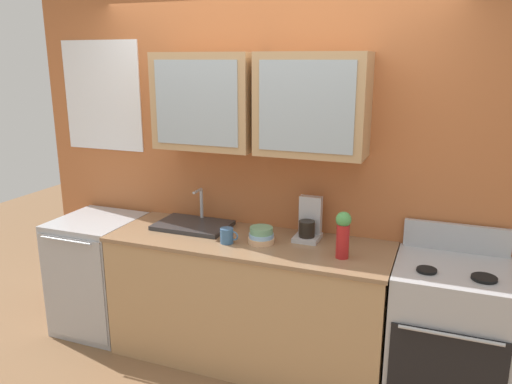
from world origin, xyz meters
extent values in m
plane|color=brown|center=(0.00, 0.00, 0.00)|extent=(10.00, 10.00, 0.00)
cube|color=#B76638|center=(0.00, 0.38, 1.42)|extent=(3.77, 0.10, 2.84)
cube|color=tan|center=(-0.38, 0.18, 1.82)|extent=(0.71, 0.31, 0.66)
cube|color=#9EADB7|center=(-0.38, 0.02, 1.82)|extent=(0.61, 0.01, 0.56)
cube|color=tan|center=(0.38, 0.18, 1.82)|extent=(0.71, 0.31, 0.66)
cube|color=#9EADB7|center=(0.38, 0.02, 1.82)|extent=(0.61, 0.01, 0.56)
cube|color=white|center=(-1.37, 0.33, 1.82)|extent=(0.71, 0.01, 0.85)
cube|color=tan|center=(0.00, 0.00, 0.44)|extent=(1.92, 0.64, 0.88)
cube|color=#8C6B4C|center=(0.00, 0.00, 0.89)|extent=(1.95, 0.67, 0.03)
cube|color=#ADAFB5|center=(1.32, 0.00, 0.45)|extent=(0.68, 0.63, 0.91)
cube|color=black|center=(1.32, -0.32, 0.38)|extent=(0.63, 0.01, 0.54)
cylinder|color=#ADAFB5|center=(1.32, -0.35, 0.65)|extent=(0.54, 0.02, 0.02)
cube|color=#ADAFB5|center=(1.32, 0.29, 1.00)|extent=(0.65, 0.04, 0.18)
cylinder|color=black|center=(1.17, -0.12, 0.92)|extent=(0.12, 0.12, 0.02)
cylinder|color=black|center=(1.47, -0.12, 0.92)|extent=(0.14, 0.14, 0.02)
cube|color=#2D2D30|center=(-0.48, 0.10, 0.92)|extent=(0.53, 0.36, 0.03)
cylinder|color=#ADAFB5|center=(-0.48, 0.25, 1.05)|extent=(0.02, 0.02, 0.22)
cylinder|color=#ADAFB5|center=(-0.48, 0.19, 1.16)|extent=(0.02, 0.12, 0.02)
cylinder|color=#E0AD7F|center=(0.11, -0.02, 0.93)|extent=(0.18, 0.18, 0.04)
cylinder|color=#8CB7E0|center=(0.11, -0.02, 0.95)|extent=(0.17, 0.17, 0.04)
cylinder|color=#669972|center=(0.11, -0.02, 0.99)|extent=(0.16, 0.16, 0.05)
cylinder|color=#B21E1E|center=(0.66, -0.08, 1.01)|extent=(0.08, 0.08, 0.22)
sphere|color=#4C994C|center=(0.66, -0.08, 1.16)|extent=(0.10, 0.10, 0.10)
cylinder|color=#38608C|center=(-0.11, -0.11, 0.96)|extent=(0.09, 0.09, 0.10)
torus|color=#38608C|center=(-0.06, -0.11, 0.96)|extent=(0.06, 0.01, 0.06)
cube|color=#ADAFB5|center=(-1.27, 0.00, 0.45)|extent=(0.59, 0.61, 0.91)
cube|color=#ADAFB5|center=(-1.27, -0.31, 0.45)|extent=(0.56, 0.01, 0.82)
cylinder|color=#ADAFB5|center=(-1.27, -0.34, 0.85)|extent=(0.44, 0.02, 0.02)
cube|color=#B7B7BC|center=(0.38, 0.15, 0.92)|extent=(0.17, 0.20, 0.03)
cylinder|color=black|center=(0.38, 0.13, 0.99)|extent=(0.11, 0.11, 0.11)
cube|color=#B7B7BC|center=(0.38, 0.22, 1.07)|extent=(0.15, 0.06, 0.26)
camera|label=1|loc=(1.21, -2.98, 2.10)|focal=35.11mm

